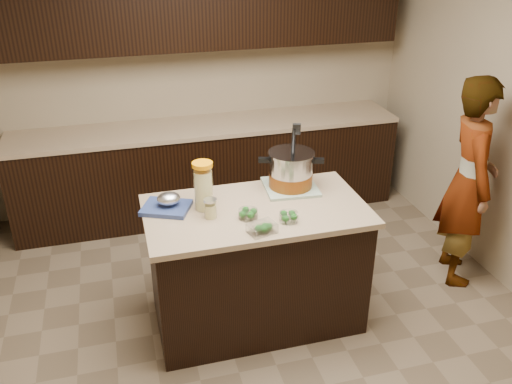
# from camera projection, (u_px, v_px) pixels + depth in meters

# --- Properties ---
(ground_plane) EXTENTS (4.00, 4.00, 0.00)m
(ground_plane) POSITION_uv_depth(u_px,v_px,m) (256.00, 316.00, 3.96)
(ground_plane) COLOR brown
(ground_plane) RESTS_ON ground
(room_shell) EXTENTS (4.04, 4.04, 2.72)m
(room_shell) POSITION_uv_depth(u_px,v_px,m) (256.00, 87.00, 3.19)
(room_shell) COLOR tan
(room_shell) RESTS_ON ground
(back_cabinets) EXTENTS (3.60, 0.63, 2.33)m
(back_cabinets) POSITION_uv_depth(u_px,v_px,m) (207.00, 119.00, 5.03)
(back_cabinets) COLOR black
(back_cabinets) RESTS_ON ground
(island) EXTENTS (1.46, 0.81, 0.90)m
(island) POSITION_uv_depth(u_px,v_px,m) (256.00, 265.00, 3.75)
(island) COLOR black
(island) RESTS_ON ground
(dish_towel) EXTENTS (0.39, 0.39, 0.02)m
(dish_towel) POSITION_uv_depth(u_px,v_px,m) (290.00, 187.00, 3.82)
(dish_towel) COLOR #51795A
(dish_towel) RESTS_ON island
(stock_pot) EXTENTS (0.44, 0.40, 0.46)m
(stock_pot) POSITION_uv_depth(u_px,v_px,m) (291.00, 172.00, 3.76)
(stock_pot) COLOR #B7B7BC
(stock_pot) RESTS_ON dish_towel
(lemonade_pitcher) EXTENTS (0.13, 0.13, 0.32)m
(lemonade_pitcher) POSITION_uv_depth(u_px,v_px,m) (203.00, 188.00, 3.48)
(lemonade_pitcher) COLOR #D0C77F
(lemonade_pitcher) RESTS_ON island
(mason_jar) EXTENTS (0.08, 0.08, 0.14)m
(mason_jar) POSITION_uv_depth(u_px,v_px,m) (210.00, 209.00, 3.42)
(mason_jar) COLOR #D0C77F
(mason_jar) RESTS_ON island
(broccoli_tub_left) EXTENTS (0.14, 0.14, 0.06)m
(broccoli_tub_left) POSITION_uv_depth(u_px,v_px,m) (248.00, 214.00, 3.43)
(broccoli_tub_left) COLOR silver
(broccoli_tub_left) RESTS_ON island
(broccoli_tub_right) EXTENTS (0.16, 0.16, 0.06)m
(broccoli_tub_right) POSITION_uv_depth(u_px,v_px,m) (289.00, 217.00, 3.39)
(broccoli_tub_right) COLOR silver
(broccoli_tub_right) RESTS_ON island
(broccoli_tub_rect) EXTENTS (0.19, 0.16, 0.06)m
(broccoli_tub_rect) POSITION_uv_depth(u_px,v_px,m) (262.00, 229.00, 3.27)
(broccoli_tub_rect) COLOR silver
(broccoli_tub_rect) RESTS_ON island
(blue_tray) EXTENTS (0.37, 0.34, 0.11)m
(blue_tray) POSITION_uv_depth(u_px,v_px,m) (167.00, 204.00, 3.52)
(blue_tray) COLOR navy
(blue_tray) RESTS_ON island
(person) EXTENTS (0.57, 0.69, 1.64)m
(person) POSITION_uv_depth(u_px,v_px,m) (469.00, 182.00, 4.09)
(person) COLOR gray
(person) RESTS_ON ground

